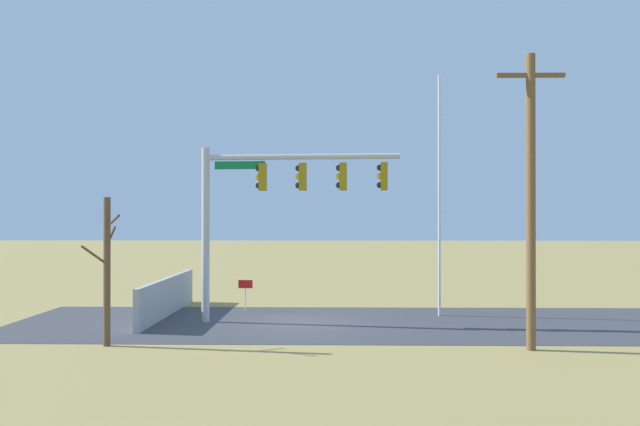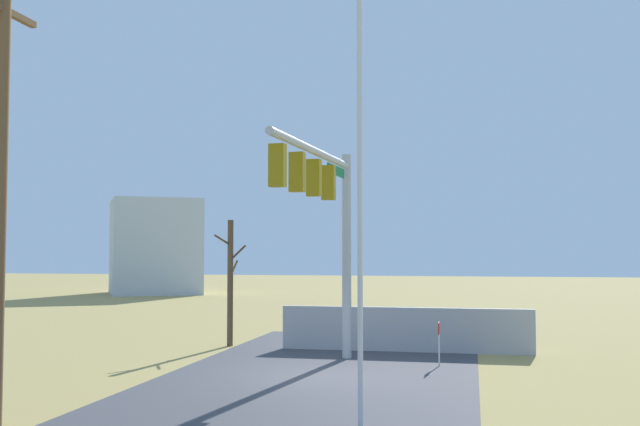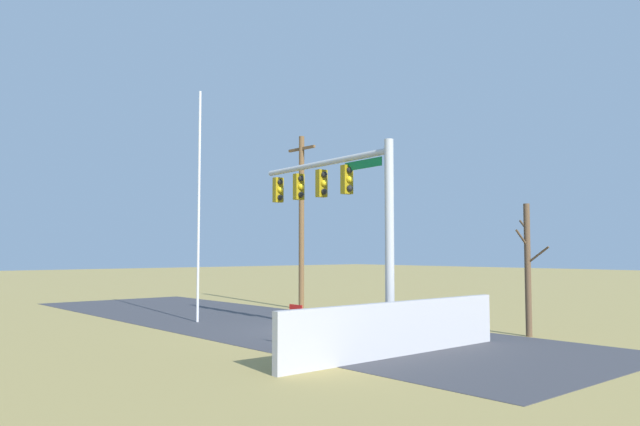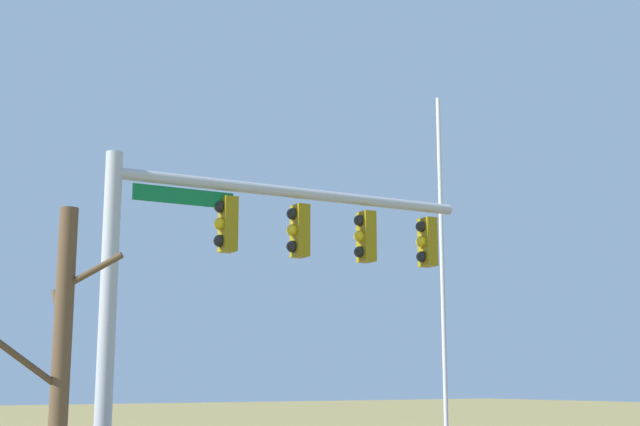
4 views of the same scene
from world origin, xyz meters
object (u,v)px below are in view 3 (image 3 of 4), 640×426
utility_pole (301,219)px  bare_tree (528,268)px  flagpole (199,205)px  open_sign (296,316)px  signal_mast (342,199)px

utility_pole → bare_tree: (12.04, -0.36, -2.10)m
utility_pole → flagpole: bearing=-76.6°
utility_pole → open_sign: size_ratio=6.78×
flagpole → signal_mast: bearing=16.9°
signal_mast → flagpole: flagpole is taller
utility_pole → bare_tree: bearing=-1.7°
flagpole → utility_pole: bearing=103.4°
flagpole → bare_tree: 12.36m
open_sign → signal_mast: bearing=113.0°
signal_mast → utility_pole: size_ratio=0.84×
flagpole → bare_tree: bearing=30.0°
flagpole → utility_pole: (-1.54, 6.43, -0.23)m
signal_mast → bare_tree: (4.32, 4.19, -2.27)m
signal_mast → utility_pole: bearing=149.5°
signal_mast → open_sign: bearing=-67.0°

